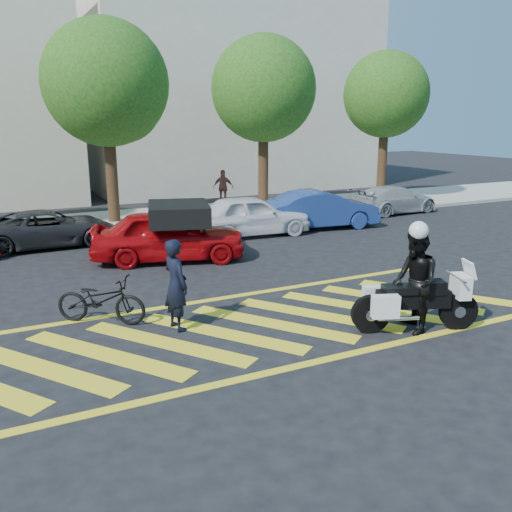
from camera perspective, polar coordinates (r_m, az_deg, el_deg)
name	(u,v)px	position (r m, az deg, el deg)	size (l,w,h in m)	color
ground	(250,328)	(10.77, -0.66, -7.55)	(90.00, 90.00, 0.00)	black
sidewalk	(115,223)	(21.80, -14.64, 3.42)	(60.00, 5.00, 0.15)	#9E998E
crosswalk	(248,328)	(10.76, -0.85, -7.56)	(12.33, 4.00, 0.01)	yellow
building_right	(230,92)	(32.87, -2.70, 16.87)	(16.00, 8.00, 11.00)	beige
tree_center	(109,88)	(21.56, -15.19, 16.70)	(4.60, 4.60, 7.56)	black
tree_right	(265,93)	(23.78, 1.00, 16.78)	(4.40, 4.40, 7.41)	black
tree_far_right	(387,98)	(27.40, 13.63, 15.85)	(4.00, 4.00, 7.10)	black
officer_bike	(176,285)	(10.54, -8.43, -3.01)	(0.66, 0.43, 1.80)	black
bicycle	(101,300)	(11.29, -16.01, -4.46)	(0.65, 1.85, 0.97)	black
police_motorcycle	(414,301)	(10.86, 16.26, -4.60)	(2.39, 1.28, 1.10)	black
officer_moto	(415,282)	(10.71, 16.38, -2.62)	(0.97, 0.76, 2.00)	black
red_convertible	(169,235)	(15.78, -9.17, 2.18)	(1.76, 4.38, 1.49)	#9F070B
parked_mid_left	(49,228)	(18.59, -20.93, 2.74)	(1.96, 4.25, 1.18)	black
parked_mid_right	(251,215)	(18.98, -0.57, 4.30)	(1.69, 4.21, 1.43)	silver
parked_right	(321,209)	(20.42, 6.86, 4.89)	(1.50, 4.32, 1.42)	navy
parked_far_right	(394,200)	(24.36, 14.35, 5.78)	(1.66, 4.09, 1.19)	#919398
pedestrian_right	(223,187)	(24.96, -3.46, 7.22)	(0.94, 0.39, 1.60)	#954F43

